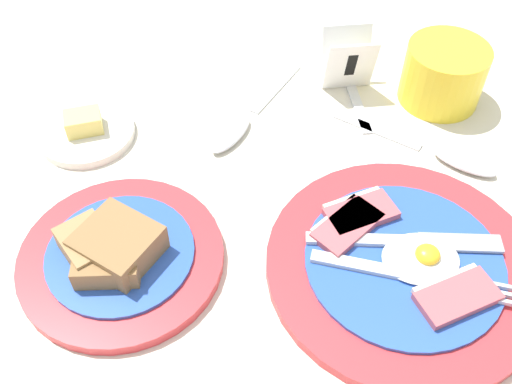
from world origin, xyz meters
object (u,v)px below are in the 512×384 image
at_px(number_card, 348,61).
at_px(teaspoon_stray, 373,145).
at_px(butter_dish, 86,131).
at_px(bread_plate, 117,254).
at_px(teaspoon_near_cup, 441,154).
at_px(sugar_cup, 444,73).
at_px(breakfast_plate, 403,263).
at_px(teaspoon_by_saucer, 243,121).

distance_m(number_card, teaspoon_stray, 0.12).
bearing_deg(butter_dish, bread_plate, -73.92).
relative_size(bread_plate, teaspoon_stray, 1.01).
xyz_separation_m(teaspoon_near_cup, teaspoon_stray, (-0.07, 0.02, 0.00)).
bearing_deg(teaspoon_near_cup, number_card, 159.14).
bearing_deg(butter_dish, sugar_cup, 5.39).
bearing_deg(teaspoon_near_cup, butter_dish, -152.48).
xyz_separation_m(breakfast_plate, teaspoon_by_saucer, (-0.14, 0.21, -0.00)).
distance_m(breakfast_plate, teaspoon_by_saucer, 0.25).
xyz_separation_m(breakfast_plate, butter_dish, (-0.32, 0.21, -0.00)).
distance_m(breakfast_plate, butter_dish, 0.38).
bearing_deg(teaspoon_near_cup, teaspoon_stray, -157.76).
distance_m(sugar_cup, butter_dish, 0.42).
height_order(bread_plate, sugar_cup, sugar_cup).
distance_m(bread_plate, teaspoon_by_saucer, 0.23).
distance_m(breakfast_plate, number_card, 0.28).
relative_size(breakfast_plate, sugar_cup, 2.69).
bearing_deg(bread_plate, sugar_cup, 30.94).
bearing_deg(teaspoon_by_saucer, number_card, 150.99).
xyz_separation_m(bread_plate, teaspoon_near_cup, (0.34, 0.12, -0.01)).
bearing_deg(teaspoon_stray, sugar_cup, 127.69).
distance_m(bread_plate, butter_dish, 0.19).
xyz_separation_m(breakfast_plate, bread_plate, (-0.27, 0.02, 0.01)).
distance_m(butter_dish, number_card, 0.32).
bearing_deg(number_card, teaspoon_near_cup, -59.82).
relative_size(breakfast_plate, bread_plate, 1.33).
bearing_deg(teaspoon_stray, number_card, -176.60).
bearing_deg(breakfast_plate, teaspoon_by_saucer, 123.10).
bearing_deg(bread_plate, breakfast_plate, -5.23).
bearing_deg(teaspoon_by_saucer, butter_dish, -52.72).
bearing_deg(breakfast_plate, teaspoon_near_cup, 61.83).
distance_m(sugar_cup, number_card, 0.11).
bearing_deg(number_card, breakfast_plate, -91.11).
bearing_deg(teaspoon_by_saucer, sugar_cup, 132.67).
bearing_deg(teaspoon_by_saucer, breakfast_plate, 68.07).
height_order(sugar_cup, number_card, number_card).
bearing_deg(teaspoon_stray, butter_dish, -100.40).
xyz_separation_m(sugar_cup, number_card, (-0.11, 0.03, -0.00)).
height_order(butter_dish, teaspoon_by_saucer, butter_dish).
distance_m(breakfast_plate, teaspoon_stray, 0.16).
relative_size(bread_plate, teaspoon_by_saucer, 1.15).
relative_size(sugar_cup, number_card, 1.30).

